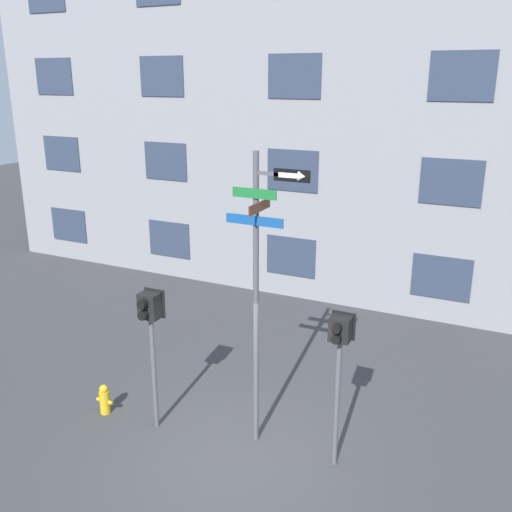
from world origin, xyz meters
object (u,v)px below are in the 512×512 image
(street_sign_pole, at_px, (259,281))
(pedestrian_signal_left, at_px, (151,321))
(pedestrian_signal_right, at_px, (339,350))
(fire_hydrant, at_px, (105,399))

(street_sign_pole, distance_m, pedestrian_signal_left, 2.04)
(street_sign_pole, distance_m, pedestrian_signal_right, 1.60)
(pedestrian_signal_right, distance_m, fire_hydrant, 4.60)
(fire_hydrant, bearing_deg, pedestrian_signal_left, 3.33)
(pedestrian_signal_right, bearing_deg, pedestrian_signal_left, -173.20)
(pedestrian_signal_left, bearing_deg, street_sign_pole, 13.06)
(street_sign_pole, relative_size, pedestrian_signal_left, 1.92)
(pedestrian_signal_left, height_order, pedestrian_signal_right, pedestrian_signal_right)
(pedestrian_signal_left, relative_size, fire_hydrant, 4.45)
(pedestrian_signal_left, height_order, fire_hydrant, pedestrian_signal_left)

